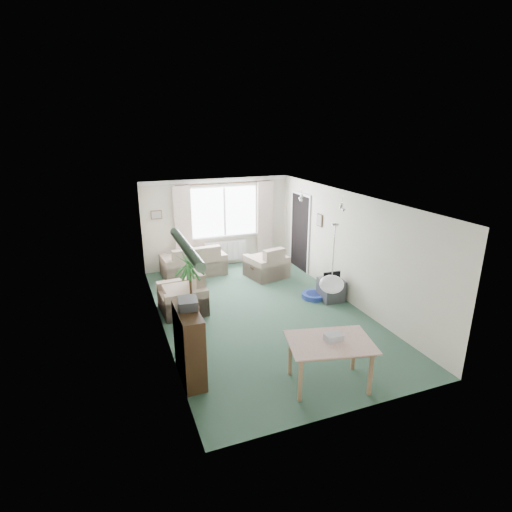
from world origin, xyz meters
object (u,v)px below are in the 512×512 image
object	(u,v)px
houseplant	(191,285)
sofa	(193,260)
armchair_left	(182,293)
coffee_table	(263,270)
dining_table	(329,364)
pet_bed	(314,296)
armchair_corner	(266,261)
bookshelf	(189,345)
tv_cube	(331,289)

from	to	relation	value
houseplant	sofa	bearing A→B (deg)	76.82
sofa	armchair_left	size ratio (longest dim) A/B	1.72
coffee_table	dining_table	world-z (taller)	dining_table
armchair_left	pet_bed	world-z (taller)	armchair_left
armchair_corner	pet_bed	distance (m)	1.76
pet_bed	bookshelf	bearing A→B (deg)	-148.61
coffee_table	sofa	bearing A→B (deg)	154.60
tv_cube	armchair_corner	bearing A→B (deg)	115.84
houseplant	pet_bed	bearing A→B (deg)	1.58
armchair_corner	coffee_table	xyz separation A→B (m)	(-0.08, 0.04, -0.23)
bookshelf	tv_cube	distance (m)	3.97
dining_table	tv_cube	world-z (taller)	dining_table
coffee_table	dining_table	distance (m)	4.64
tv_cube	pet_bed	size ratio (longest dim) A/B	0.96
sofa	armchair_corner	distance (m)	1.90
armchair_left	coffee_table	bearing A→B (deg)	116.25
pet_bed	houseplant	bearing A→B (deg)	-178.42
armchair_corner	tv_cube	world-z (taller)	armchair_corner
sofa	dining_table	distance (m)	5.42
armchair_left	houseplant	size ratio (longest dim) A/B	0.63
bookshelf	sofa	bearing A→B (deg)	76.38
sofa	armchair_left	bearing A→B (deg)	67.56
armchair_left	tv_cube	world-z (taller)	armchair_left
armchair_corner	dining_table	bearing A→B (deg)	66.34
houseplant	tv_cube	bearing A→B (deg)	-2.42
tv_cube	dining_table	bearing A→B (deg)	-119.07
armchair_left	dining_table	distance (m)	3.61
armchair_left	bookshelf	bearing A→B (deg)	-11.34
sofa	armchair_corner	bearing A→B (deg)	150.31
sofa	armchair_corner	size ratio (longest dim) A/B	1.76
houseplant	tv_cube	distance (m)	3.15
sofa	tv_cube	world-z (taller)	sofa
houseplant	pet_bed	distance (m)	2.88
armchair_corner	coffee_table	bearing A→B (deg)	-42.66
sofa	houseplant	size ratio (longest dim) A/B	1.08
armchair_left	tv_cube	distance (m)	3.26
bookshelf	tv_cube	xyz separation A→B (m)	(3.54, 1.77, -0.33)
armchair_left	pet_bed	bearing A→B (deg)	79.29
armchair_left	coffee_table	size ratio (longest dim) A/B	1.21
sofa	pet_bed	xyz separation A→B (m)	(2.20, -2.47, -0.34)
coffee_table	bookshelf	size ratio (longest dim) A/B	0.68
coffee_table	armchair_corner	bearing A→B (deg)	-29.73
sofa	bookshelf	distance (m)	4.57
armchair_corner	armchair_left	distance (m)	2.72
armchair_corner	bookshelf	size ratio (longest dim) A/B	0.80
armchair_left	tv_cube	size ratio (longest dim) A/B	1.78
armchair_left	pet_bed	size ratio (longest dim) A/B	1.71
bookshelf	pet_bed	bearing A→B (deg)	30.85
armchair_corner	pet_bed	size ratio (longest dim) A/B	1.67
pet_bed	armchair_corner	bearing A→B (deg)	106.55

